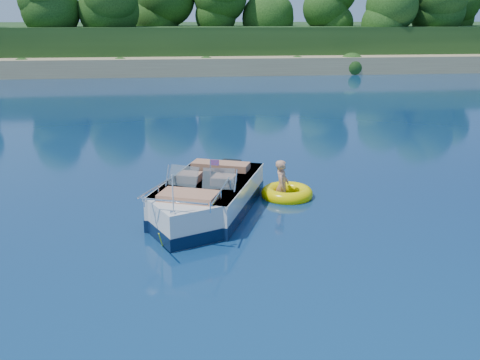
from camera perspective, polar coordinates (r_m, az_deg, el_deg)
The scene contains 6 objects.
ground at distance 13.02m, azimuth -0.07°, elevation -5.02°, with size 160.00×160.00×0.00m, color #09183F.
shoreline at distance 75.87m, azimuth -6.07°, elevation 13.96°, with size 170.00×59.00×6.00m.
treeline at distance 53.02m, azimuth -5.64°, elevation 17.64°, with size 150.00×7.12×8.19m.
motorboat at distance 13.70m, azimuth -3.71°, elevation -2.25°, with size 3.35×5.46×1.92m.
tow_tube at distance 15.18m, azimuth 5.04°, elevation -1.43°, with size 1.83×1.83×0.39m.
boy at distance 15.27m, azimuth 4.47°, elevation -1.70°, with size 0.58×0.38×1.60m, color tan.
Camera 1 is at (-1.45, -11.98, 4.88)m, focal length 40.00 mm.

